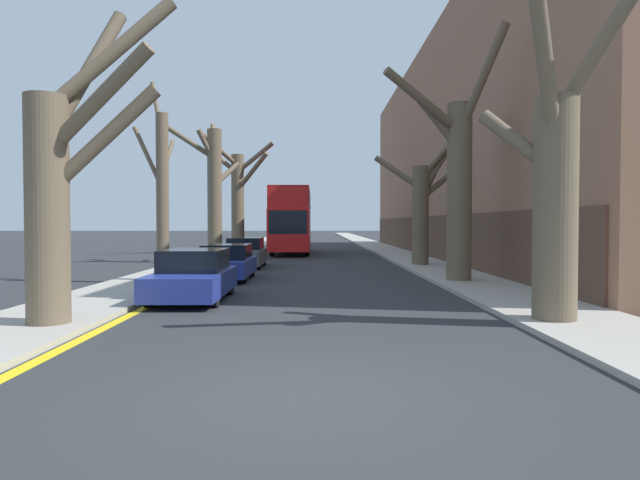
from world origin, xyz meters
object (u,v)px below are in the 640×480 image
object	(u,v)px
street_tree_right_0	(555,189)
street_tree_right_2	(423,204)
parked_car_0	(193,276)
double_decker_bus	(292,217)
street_tree_right_1	(458,176)
parked_car_1	(226,263)
parked_car_2	(245,253)
street_tree_left_2	(213,189)
street_tree_left_3	(238,196)
street_tree_left_0	(60,182)
street_tree_left_1	(162,190)

from	to	relation	value
street_tree_right_0	street_tree_right_2	xyz separation A→B (m)	(0.31, 15.65, 0.22)
parked_car_0	double_decker_bus	bearing A→B (deg)	85.95
street_tree_right_1	parked_car_1	size ratio (longest dim) A/B	2.00
street_tree_right_1	parked_car_2	size ratio (longest dim) A/B	2.00
street_tree_left_2	parked_car_0	xyz separation A→B (m)	(2.03, -14.48, -3.21)
street_tree_left_3	street_tree_right_0	distance (m)	28.90
street_tree_left_0	street_tree_right_0	distance (m)	9.81
street_tree_left_1	parked_car_1	size ratio (longest dim) A/B	1.71
street_tree_left_2	street_tree_right_1	size ratio (longest dim) A/B	0.90
street_tree_left_0	street_tree_right_2	bearing A→B (deg)	57.51
street_tree_right_1	parked_car_0	size ratio (longest dim) A/B	1.98
street_tree_left_2	street_tree_right_2	world-z (taller)	street_tree_left_2
double_decker_bus	parked_car_1	distance (m)	18.11
street_tree_left_2	street_tree_right_2	xyz separation A→B (m)	(10.45, -2.75, -0.87)
street_tree_left_3	street_tree_left_2	bearing A→B (deg)	-90.70
street_tree_right_1	parked_car_2	bearing A→B (deg)	138.44
street_tree_right_1	street_tree_right_2	xyz separation A→B (m)	(0.22, 7.54, -0.70)
street_tree_left_0	street_tree_left_3	distance (m)	27.33
parked_car_1	parked_car_2	bearing A→B (deg)	90.00
street_tree_left_1	street_tree_right_0	bearing A→B (deg)	-39.50
street_tree_right_1	street_tree_right_2	size ratio (longest dim) A/B	1.30
parked_car_1	parked_car_0	bearing A→B (deg)	-90.00
double_decker_bus	parked_car_0	distance (m)	23.79
street_tree_right_1	double_decker_bus	world-z (taller)	street_tree_right_1
street_tree_left_3	parked_car_1	distance (m)	17.84
street_tree_left_2	parked_car_1	xyz separation A→B (m)	(2.03, -8.75, -3.24)
street_tree_right_1	parked_car_1	xyz separation A→B (m)	(-8.20, 1.55, -3.08)
street_tree_right_1	parked_car_2	world-z (taller)	street_tree_right_1
street_tree_left_3	street_tree_right_0	xyz separation A→B (m)	(10.03, -27.08, -1.12)
street_tree_left_3	parked_car_1	size ratio (longest dim) A/B	1.90
street_tree_right_0	parked_car_1	bearing A→B (deg)	130.04
double_decker_bus	parked_car_0	bearing A→B (deg)	-94.05
street_tree_right_2	parked_car_0	bearing A→B (deg)	-125.69
street_tree_left_0	parked_car_2	bearing A→B (deg)	83.80
street_tree_left_3	parked_car_0	distance (m)	23.46
street_tree_left_2	street_tree_right_2	size ratio (longest dim) A/B	1.18
parked_car_0	street_tree_left_3	bearing A→B (deg)	94.74
street_tree_left_0	street_tree_left_2	distance (m)	18.67
street_tree_left_1	parked_car_0	xyz separation A→B (m)	(2.01, -4.42, -2.56)
street_tree_right_0	parked_car_1	world-z (taller)	street_tree_right_0
street_tree_left_3	street_tree_right_2	world-z (taller)	street_tree_left_3
parked_car_2	street_tree_left_2	bearing A→B (deg)	123.76
street_tree_left_0	parked_car_1	size ratio (longest dim) A/B	1.59
street_tree_left_3	street_tree_left_1	bearing A→B (deg)	-90.28
street_tree_left_1	double_decker_bus	distance (m)	19.61
parked_car_1	parked_car_2	xyz separation A→B (m)	(0.00, 5.72, 0.05)
street_tree_right_2	parked_car_0	size ratio (longest dim) A/B	1.52
street_tree_left_3	street_tree_right_1	world-z (taller)	street_tree_right_1
double_decker_bus	parked_car_0	xyz separation A→B (m)	(-1.68, -23.66, -1.83)
street_tree_right_2	street_tree_left_0	bearing A→B (deg)	-122.49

